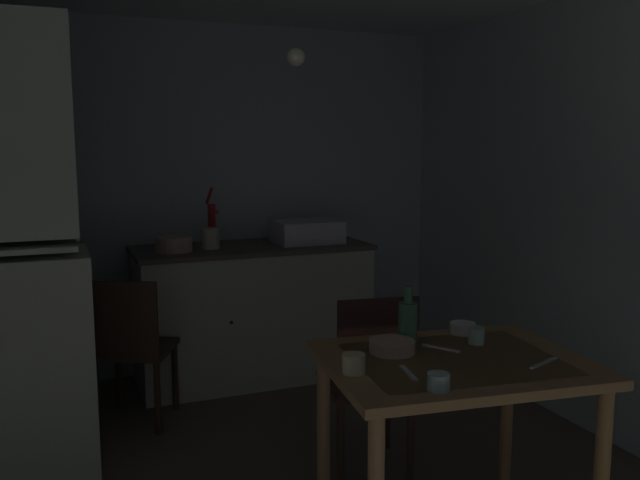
% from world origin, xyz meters
% --- Properties ---
extents(wall_back, '(3.66, 0.10, 2.38)m').
position_xyz_m(wall_back, '(0.00, 1.79, 1.19)').
color(wall_back, silver).
rests_on(wall_back, ground).
extents(wall_right, '(0.10, 3.57, 2.38)m').
position_xyz_m(wall_right, '(1.83, 0.00, 1.19)').
color(wall_right, silver).
rests_on(wall_right, ground).
extents(counter_cabinet, '(1.54, 0.64, 0.90)m').
position_xyz_m(counter_cabinet, '(0.31, 1.42, 0.45)').
color(counter_cabinet, beige).
rests_on(counter_cabinet, ground).
extents(sink_basin, '(0.44, 0.34, 0.15)m').
position_xyz_m(sink_basin, '(0.70, 1.42, 0.98)').
color(sink_basin, white).
rests_on(sink_basin, counter_cabinet).
extents(hand_pump, '(0.05, 0.27, 0.39)m').
position_xyz_m(hand_pump, '(0.06, 1.46, 1.07)').
color(hand_pump, '#B21E19').
rests_on(hand_pump, counter_cabinet).
extents(mixing_bowl_counter, '(0.23, 0.23, 0.09)m').
position_xyz_m(mixing_bowl_counter, '(-0.21, 1.37, 0.95)').
color(mixing_bowl_counter, tan).
rests_on(mixing_bowl_counter, counter_cabinet).
extents(stoneware_crock, '(0.12, 0.12, 0.13)m').
position_xyz_m(stoneware_crock, '(0.03, 1.39, 0.97)').
color(stoneware_crock, beige).
rests_on(stoneware_crock, counter_cabinet).
extents(dining_table, '(1.07, 0.88, 0.75)m').
position_xyz_m(dining_table, '(0.50, -0.71, 0.65)').
color(dining_table, '#997042').
rests_on(dining_table, ground).
extents(chair_far_side, '(0.46, 0.46, 0.89)m').
position_xyz_m(chair_far_side, '(0.44, -0.09, 0.47)').
color(chair_far_side, '#39241C').
rests_on(chair_far_side, ground).
extents(chair_by_counter, '(0.53, 0.53, 0.85)m').
position_xyz_m(chair_by_counter, '(-0.54, 0.90, 0.46)').
color(chair_by_counter, '#392517').
rests_on(chair_by_counter, ground).
extents(serving_bowl_wide, '(0.11, 0.11, 0.05)m').
position_xyz_m(serving_bowl_wide, '(0.72, -0.43, 0.78)').
color(serving_bowl_wide, white).
rests_on(serving_bowl_wide, dining_table).
extents(soup_bowl_small, '(0.18, 0.18, 0.05)m').
position_xyz_m(soup_bowl_small, '(0.31, -0.55, 0.78)').
color(soup_bowl_small, tan).
rests_on(soup_bowl_small, dining_table).
extents(teacup_cream, '(0.08, 0.08, 0.07)m').
position_xyz_m(teacup_cream, '(0.07, -0.71, 0.79)').
color(teacup_cream, beige).
rests_on(teacup_cream, dining_table).
extents(teacup_mint, '(0.06, 0.06, 0.07)m').
position_xyz_m(teacup_mint, '(0.69, -0.58, 0.79)').
color(teacup_mint, '#ADD1C1').
rests_on(teacup_mint, dining_table).
extents(mug_dark, '(0.08, 0.08, 0.06)m').
position_xyz_m(mug_dark, '(0.26, -0.97, 0.78)').
color(mug_dark, '#ADD1C1').
rests_on(mug_dark, dining_table).
extents(glass_bottle, '(0.08, 0.08, 0.23)m').
position_xyz_m(glass_bottle, '(0.44, -0.44, 0.85)').
color(glass_bottle, '#4C7F56').
rests_on(glass_bottle, dining_table).
extents(table_knife, '(0.17, 0.08, 0.00)m').
position_xyz_m(table_knife, '(0.77, -0.89, 0.76)').
color(table_knife, silver).
rests_on(table_knife, dining_table).
extents(teaspoon_near_bowl, '(0.05, 0.15, 0.00)m').
position_xyz_m(teaspoon_near_bowl, '(0.25, -0.79, 0.76)').
color(teaspoon_near_bowl, beige).
rests_on(teaspoon_near_bowl, dining_table).
extents(teaspoon_by_cup, '(0.10, 0.15, 0.00)m').
position_xyz_m(teaspoon_by_cup, '(0.51, -0.58, 0.76)').
color(teaspoon_by_cup, beige).
rests_on(teaspoon_by_cup, dining_table).
extents(pendant_bulb, '(0.08, 0.08, 0.08)m').
position_xyz_m(pendant_bulb, '(0.12, 0.02, 1.95)').
color(pendant_bulb, '#F9EFCC').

